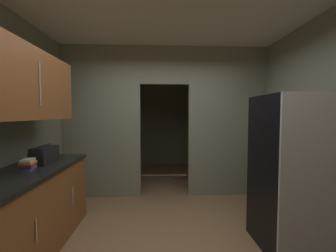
# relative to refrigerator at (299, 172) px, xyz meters

# --- Properties ---
(kitchen_overhead_slab) EXTENTS (4.14, 7.52, 0.06)m
(kitchen_overhead_slab) POSITION_rel_refrigerator_xyz_m (-1.45, 0.44, 1.92)
(kitchen_overhead_slab) COLOR silver
(kitchen_partition) EXTENTS (3.74, 0.12, 2.75)m
(kitchen_partition) POSITION_rel_refrigerator_xyz_m (-1.44, 1.68, 0.59)
(kitchen_partition) COLOR gray
(kitchen_partition) RESTS_ON ground
(adjoining_room_shell) EXTENTS (3.74, 2.64, 2.75)m
(adjoining_room_shell) POSITION_rel_refrigerator_xyz_m (-1.45, 3.52, 0.51)
(adjoining_room_shell) COLOR gray
(adjoining_room_shell) RESTS_ON ground
(refrigerator) EXTENTS (0.86, 0.77, 1.73)m
(refrigerator) POSITION_rel_refrigerator_xyz_m (0.00, 0.00, 0.00)
(refrigerator) COLOR black
(refrigerator) RESTS_ON ground
(lower_cabinet_run) EXTENTS (0.67, 1.86, 0.92)m
(lower_cabinet_run) POSITION_rel_refrigerator_xyz_m (-2.98, -0.01, -0.40)
(lower_cabinet_run) COLOR brown
(lower_cabinet_run) RESTS_ON ground
(upper_cabinet_counterside) EXTENTS (0.36, 1.68, 0.75)m
(upper_cabinet_counterside) POSITION_rel_refrigerator_xyz_m (-2.98, -0.01, 0.97)
(upper_cabinet_counterside) COLOR brown
(boombox) EXTENTS (0.19, 0.38, 0.23)m
(boombox) POSITION_rel_refrigerator_xyz_m (-2.96, 0.33, 0.16)
(boombox) COLOR black
(boombox) RESTS_ON lower_cabinet_run
(book_stack) EXTENTS (0.13, 0.17, 0.13)m
(book_stack) POSITION_rel_refrigerator_xyz_m (-2.94, -0.02, 0.13)
(book_stack) COLOR #2D609E
(book_stack) RESTS_ON lower_cabinet_run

